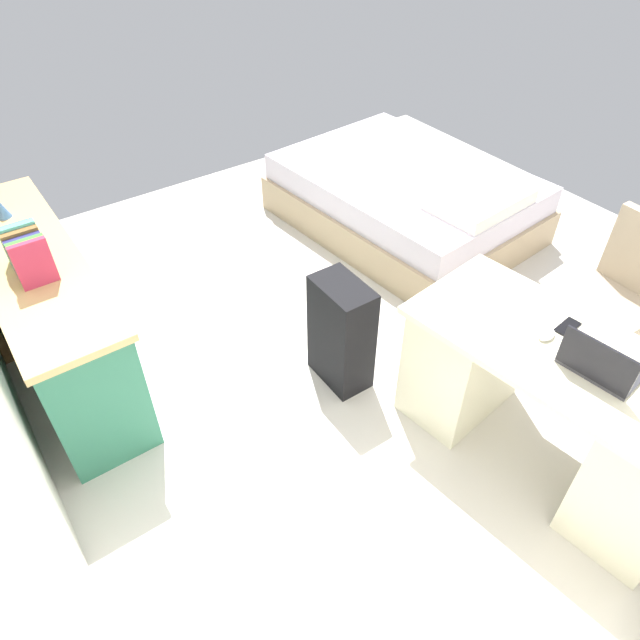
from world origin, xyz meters
name	(u,v)px	position (x,y,z in m)	size (l,w,h in m)	color
ground_plane	(375,337)	(0.00, 0.00, 0.00)	(5.21, 5.21, 0.00)	beige
desk	(550,405)	(-1.15, -0.09, 0.38)	(1.51, 0.82, 0.73)	beige
office_chair	(612,308)	(-0.92, -0.93, 0.42)	(0.52, 0.52, 0.94)	black
credenza	(51,314)	(0.90, 1.66, 0.40)	(1.80, 0.48, 0.79)	#2D7056
bed	(406,199)	(0.89, -1.03, 0.24)	(2.01, 1.55, 0.58)	tan
suitcase_black	(341,334)	(-0.13, 0.39, 0.34)	(0.36, 0.22, 0.67)	black
laptop	(599,365)	(-1.29, -0.08, 0.78)	(0.33, 0.26, 0.21)	#333338
computer_mouse	(547,335)	(-1.03, -0.09, 0.75)	(0.06, 0.10, 0.03)	white
cell_phone_by_mouse	(568,327)	(-1.04, -0.22, 0.74)	(0.07, 0.14, 0.01)	black
book_row	(28,253)	(0.74, 1.66, 0.90)	(0.31, 0.17, 0.24)	#B12D4C
figurine_small	(1,209)	(1.36, 1.66, 0.85)	(0.08, 0.08, 0.11)	#4C7FBF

